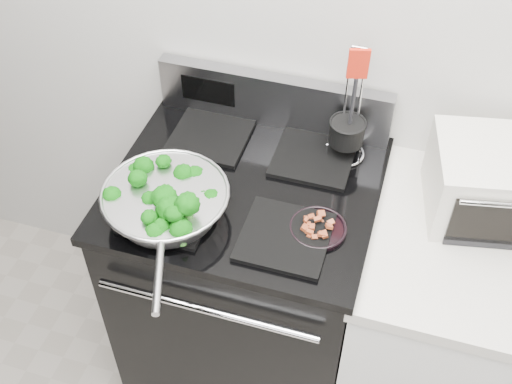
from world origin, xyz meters
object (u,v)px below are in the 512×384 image
at_px(gas_range, 247,277).
at_px(utensil_holder, 346,138).
at_px(bacon_plate, 318,226).
at_px(skillet, 166,201).
at_px(toaster_oven, 501,183).

bearing_deg(gas_range, utensil_holder, 39.51).
bearing_deg(gas_range, bacon_plate, -25.27).
bearing_deg(bacon_plate, gas_range, 154.73).
relative_size(gas_range, skillet, 2.04).
height_order(gas_range, toaster_oven, toaster_oven).
xyz_separation_m(gas_range, utensil_holder, (0.26, 0.21, 0.53)).
bearing_deg(gas_range, toaster_oven, 10.56).
relative_size(gas_range, toaster_oven, 2.60).
distance_m(skillet, utensil_holder, 0.59).
bearing_deg(gas_range, skillet, -132.92).
xyz_separation_m(utensil_holder, toaster_oven, (0.46, -0.08, 0.01)).
relative_size(gas_range, utensil_holder, 2.87).
relative_size(utensil_holder, toaster_oven, 0.91).
xyz_separation_m(bacon_plate, toaster_oven, (0.46, 0.25, 0.06)).
bearing_deg(utensil_holder, skillet, -151.63).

